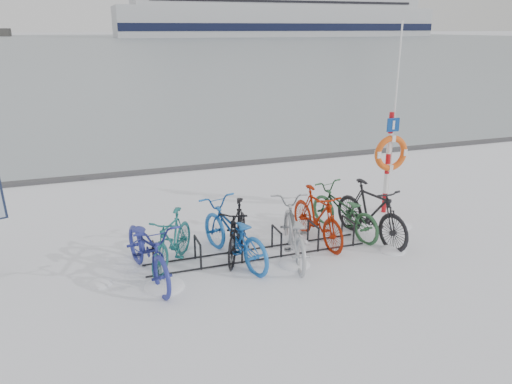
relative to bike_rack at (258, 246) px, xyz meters
name	(u,v)px	position (x,y,z in m)	size (l,w,h in m)	color
ground	(258,255)	(0.00, 0.00, -0.18)	(900.00, 900.00, 0.00)	white
ice_sheet	(83,41)	(0.00, 155.00, -0.17)	(400.00, 298.00, 0.02)	#95A1A9
quay_edge	(188,168)	(0.00, 5.90, -0.13)	(400.00, 0.25, 0.10)	#3F3F42
bike_rack	(258,246)	(0.00, 0.00, 0.00)	(4.00, 0.48, 0.46)	black
lifebuoy_station	(390,153)	(3.34, 1.07, 1.16)	(0.77, 0.22, 3.98)	#B50E14
cruise_ferry	(278,6)	(82.10, 205.36, 12.30)	(139.43, 26.29, 45.81)	silver
bike_0	(148,247)	(-1.92, -0.20, 0.35)	(0.71, 2.04, 1.07)	navy
bike_1	(172,238)	(-1.49, 0.12, 0.30)	(0.46, 1.61, 0.97)	#1A6162
bike_2	(233,231)	(-0.46, -0.04, 0.35)	(0.70, 2.02, 1.06)	blue
bike_3	(237,229)	(-0.34, 0.13, 0.32)	(0.47, 1.66, 1.00)	black
bike_4	(294,229)	(0.57, -0.26, 0.33)	(0.68, 1.96, 1.03)	#A3A7AB
bike_5	(317,215)	(1.26, 0.21, 0.35)	(0.50, 1.76, 1.06)	#941C05
bike_6	(344,209)	(1.93, 0.41, 0.31)	(0.65, 1.86, 0.97)	#295934
bike_7	(371,211)	(2.26, -0.04, 0.39)	(0.54, 1.91, 1.15)	black
snow_drifts	(276,258)	(0.26, -0.24, -0.18)	(6.31, 1.91, 0.22)	white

